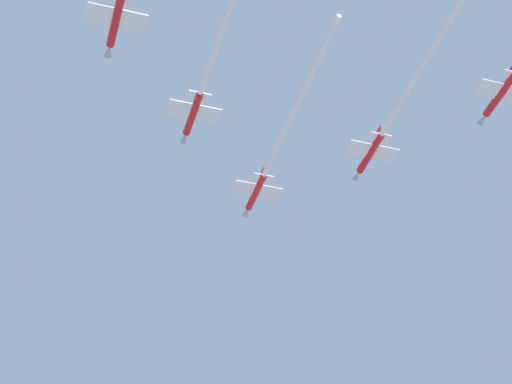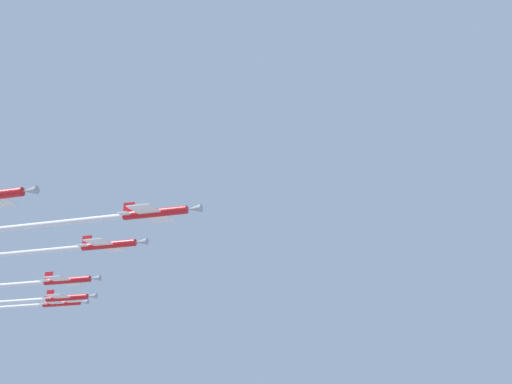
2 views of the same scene
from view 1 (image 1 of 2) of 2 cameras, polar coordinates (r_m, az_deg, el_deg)
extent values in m
cylinder|color=red|center=(177.91, 0.00, 0.00)|extent=(10.07, 6.15, 1.31)
cone|color=#9EA3AD|center=(182.86, -0.58, -1.23)|extent=(2.68, 2.21, 1.24)
cube|color=white|center=(177.42, 0.05, 0.10)|extent=(7.80, 10.18, 0.21)
cube|color=white|center=(174.43, 0.43, 0.92)|extent=(3.36, 4.35, 0.21)
cube|color=red|center=(175.18, 0.42, 1.17)|extent=(1.77, 1.06, 2.14)
cylinder|color=white|center=(159.49, 2.63, 5.55)|extent=(36.58, 19.89, 0.91)
cylinder|color=red|center=(162.33, -3.95, 4.90)|extent=(10.07, 6.15, 1.31)
cone|color=#9EA3AD|center=(167.05, -4.46, 3.41)|extent=(2.68, 2.21, 1.24)
cube|color=white|center=(161.87, -3.90, 5.02)|extent=(7.80, 10.18, 0.21)
cube|color=white|center=(159.03, -3.55, 6.01)|extent=(3.36, 4.35, 0.21)
cube|color=red|center=(159.84, -3.55, 6.26)|extent=(1.77, 1.06, 2.14)
cylinder|color=red|center=(169.60, 7.14, 2.42)|extent=(10.07, 6.15, 1.31)
cone|color=#9EA3AD|center=(174.13, 6.33, 1.07)|extent=(2.68, 2.21, 1.24)
cube|color=white|center=(169.16, 7.21, 2.53)|extent=(7.80, 10.18, 0.21)
cube|color=white|center=(166.44, 7.74, 3.43)|extent=(3.36, 4.35, 0.21)
cube|color=red|center=(167.22, 7.70, 3.68)|extent=(1.77, 1.06, 2.14)
cylinder|color=white|center=(148.49, 12.13, 10.67)|extent=(51.08, 27.55, 0.91)
cylinder|color=red|center=(146.37, -8.73, 10.52)|extent=(10.07, 6.15, 1.31)
cone|color=#9EA3AD|center=(150.77, -9.15, 8.70)|extent=(2.68, 2.21, 1.24)
cube|color=white|center=(145.93, -8.70, 10.68)|extent=(7.80, 10.18, 0.21)
cylinder|color=red|center=(165.25, 14.99, 5.92)|extent=(10.07, 6.15, 1.31)
cone|color=#9EA3AD|center=(169.16, 13.95, 4.45)|extent=(2.68, 2.21, 1.24)
cube|color=white|center=(164.86, 15.09, 6.04)|extent=(7.80, 10.18, 0.21)
cube|color=red|center=(163.34, 15.69, 7.25)|extent=(1.77, 1.06, 2.14)
camera|label=2|loc=(245.89, 21.07, -18.13)|focal=54.42mm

